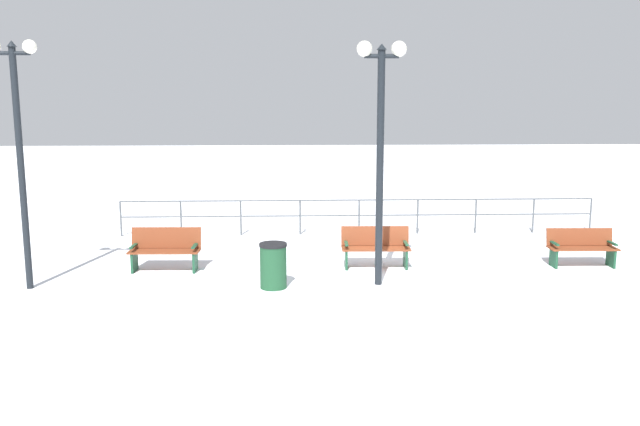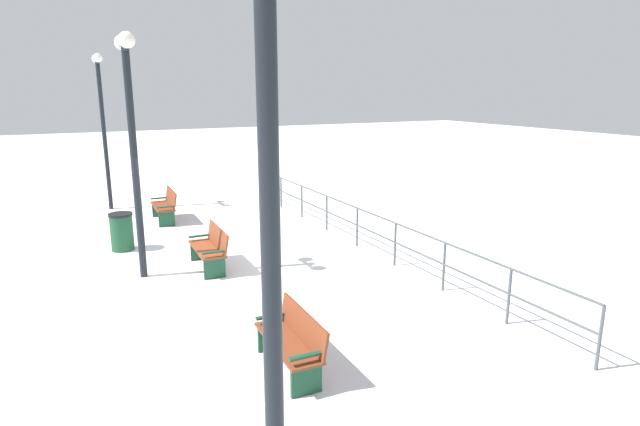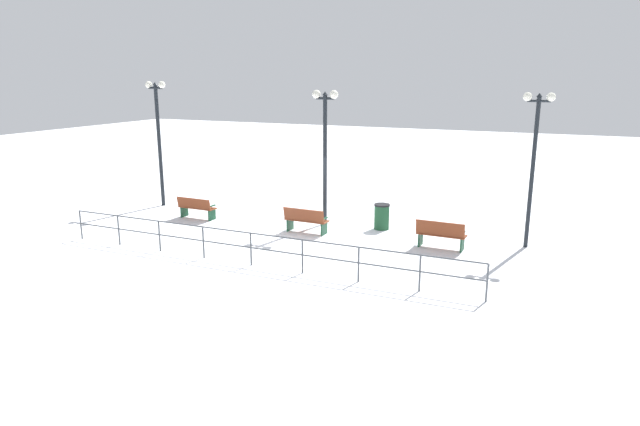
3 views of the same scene
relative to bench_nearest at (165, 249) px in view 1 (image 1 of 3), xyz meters
The scene contains 8 objects.
ground_plane 4.73m from the bench_nearest, 88.89° to the left, with size 80.00×80.00×0.00m, color white.
bench_nearest is the anchor object (origin of this frame).
bench_second 4.71m from the bench_nearest, 91.10° to the left, with size 0.61×1.56×0.91m.
bench_third 9.41m from the bench_nearest, 89.95° to the left, with size 0.57×1.53×0.85m.
lamppost_near 3.94m from the bench_nearest, 61.97° to the right, with size 0.27×0.94×4.89m.
lamppost_middle 5.55m from the bench_nearest, 73.97° to the left, with size 0.31×0.98×4.89m.
waterfront_railing 6.06m from the bench_nearest, 129.00° to the left, with size 0.05×13.32×0.99m.
trash_bin 2.86m from the bench_nearest, 58.55° to the left, with size 0.56×0.56×0.92m.
Camera 1 is at (14.41, -1.87, 3.78)m, focal length 37.26 mm.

